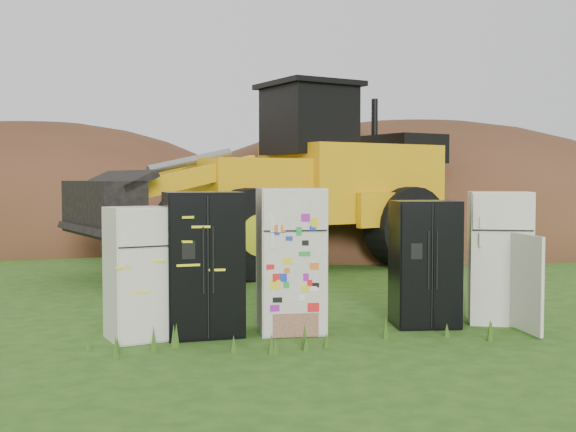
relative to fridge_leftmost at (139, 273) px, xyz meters
name	(u,v)px	position (x,y,z in m)	size (l,w,h in m)	color
ground	(327,329)	(2.35, 0.00, -0.79)	(120.00, 120.00, 0.00)	#294F15
fridge_leftmost	(139,273)	(0.00, 0.00, 0.00)	(0.70, 0.67, 1.58)	beige
fridge_black_side	(203,264)	(0.78, 0.05, 0.09)	(0.92, 0.73, 1.76)	black
fridge_sticker	(291,260)	(1.87, 0.01, 0.11)	(0.80, 0.74, 1.80)	silver
fridge_black_right	(425,263)	(3.66, -0.03, 0.03)	(0.82, 0.68, 1.64)	black
fridge_open_door	(499,257)	(4.74, -0.02, 0.08)	(0.79, 0.73, 1.75)	beige
wheel_loader	(269,175)	(2.83, 6.26, 1.21)	(8.28, 3.36, 4.00)	#CE9D0D
dirt_mound_right	(418,241)	(8.70, 12.03, -0.79)	(17.07, 12.52, 7.41)	#442716
dirt_mound_left	(38,241)	(-2.79, 14.58, -0.79)	(14.65, 10.99, 7.34)	#442716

